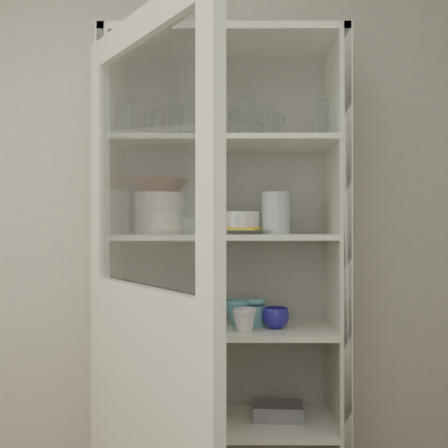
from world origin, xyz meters
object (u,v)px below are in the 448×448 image
at_px(mug_teal, 238,312).
at_px(cream_dish, 176,412).
at_px(terracotta_bowl, 159,186).
at_px(white_canister, 155,313).
at_px(measuring_cups, 196,325).
at_px(goblet_2, 263,126).
at_px(white_ramekin, 242,219).
at_px(mug_white, 245,320).
at_px(plate_stack_front, 159,221).
at_px(goblet_3, 278,127).
at_px(mug_blue, 276,318).
at_px(plate_stack_back, 174,226).
at_px(yellow_trivet, 242,229).
at_px(teal_jar, 256,314).
at_px(goblet_0, 148,126).
at_px(glass_platter, 242,232).
at_px(goblet_1, 237,124).
at_px(cream_bowl, 159,200).
at_px(grey_bowl_stack, 276,213).
at_px(tin_box, 278,411).
at_px(pantry_cabinet, 224,306).
at_px(cupboard_door, 145,357).

distance_m(mug_teal, cream_dish, 0.50).
relative_size(terracotta_bowl, white_canister, 2.03).
bearing_deg(measuring_cups, goblet_2, 27.51).
bearing_deg(white_canister, cream_dish, -5.08).
height_order(white_ramekin, mug_white, white_ramekin).
bearing_deg(plate_stack_front, mug_white, -12.85).
xyz_separation_m(goblet_3, mug_blue, (-0.02, -0.12, -0.83)).
xyz_separation_m(goblet_2, plate_stack_back, (-0.40, 0.04, -0.45)).
relative_size(plate_stack_back, yellow_trivet, 1.20).
bearing_deg(teal_jar, goblet_3, 25.79).
xyz_separation_m(white_ramekin, mug_blue, (0.14, -0.04, -0.42)).
xyz_separation_m(goblet_0, glass_platter, (0.42, -0.11, -0.48)).
distance_m(plate_stack_back, glass_platter, 0.33).
bearing_deg(terracotta_bowl, goblet_1, 20.59).
xyz_separation_m(goblet_0, mug_blue, (0.56, -0.15, -0.84)).
xyz_separation_m(plate_stack_front, cream_bowl, (0.00, 0.00, 0.09)).
bearing_deg(mug_white, goblet_1, 81.91).
height_order(goblet_1, mug_blue, goblet_1).
xyz_separation_m(plate_stack_front, grey_bowl_stack, (0.50, 0.02, 0.03)).
bearing_deg(measuring_cups, tin_box, 12.75).
height_order(goblet_3, teal_jar, goblet_3).
bearing_deg(terracotta_bowl, plate_stack_front, 0.00).
relative_size(pantry_cabinet, cream_bowl, 10.08).
xyz_separation_m(glass_platter, tin_box, (0.16, 0.01, -0.78)).
bearing_deg(mug_white, cupboard_door, -139.44).
distance_m(cupboard_door, mug_white, 0.60).
relative_size(glass_platter, mug_teal, 2.63).
height_order(teal_jar, measuring_cups, teal_jar).
bearing_deg(white_ramekin, measuring_cups, -159.80).
bearing_deg(cream_bowl, glass_platter, 5.12).
xyz_separation_m(plate_stack_back, terracotta_bowl, (-0.05, -0.15, 0.17)).
relative_size(white_ramekin, white_canister, 1.33).
height_order(goblet_0, cream_dish, goblet_0).
relative_size(mug_blue, measuring_cups, 1.10).
bearing_deg(white_canister, cream_bowl, -54.20).
distance_m(goblet_1, goblet_2, 0.12).
height_order(white_ramekin, cream_dish, white_ramekin).
bearing_deg(cupboard_door, measuring_cups, 132.52).
height_order(plate_stack_back, white_canister, plate_stack_back).
height_order(terracotta_bowl, mug_white, terracotta_bowl).
bearing_deg(white_ramekin, white_canister, -179.37).
bearing_deg(plate_stack_front, yellow_trivet, 5.12).
bearing_deg(yellow_trivet, goblet_2, 39.65).
relative_size(yellow_trivet, white_canister, 1.44).
xyz_separation_m(goblet_0, white_ramekin, (0.42, -0.11, -0.42)).
height_order(goblet_1, plate_stack_back, goblet_1).
bearing_deg(yellow_trivet, cream_dish, -177.50).
bearing_deg(cupboard_door, terracotta_bowl, 149.11).
bearing_deg(pantry_cabinet, plate_stack_back, 164.70).
xyz_separation_m(white_ramekin, white_canister, (-0.37, -0.00, -0.40)).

